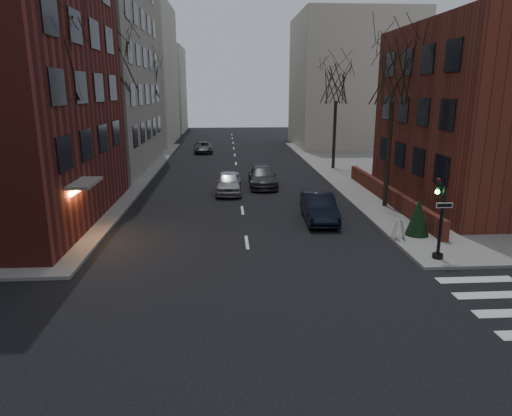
{
  "coord_description": "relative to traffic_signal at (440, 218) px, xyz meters",
  "views": [
    {
      "loc": [
        -0.9,
        -8.72,
        7.12
      ],
      "look_at": [
        0.37,
        10.85,
        2.0
      ],
      "focal_mm": 32.0,
      "sensor_mm": 36.0,
      "label": 1
    }
  ],
  "objects": [
    {
      "name": "ground",
      "position": [
        -7.94,
        -8.99,
        -1.91
      ],
      "size": [
        160.0,
        160.0,
        0.0
      ],
      "primitive_type": "plane",
      "color": "black",
      "rests_on": "ground"
    },
    {
      "name": "building_left_tan",
      "position": [
        -24.94,
        25.01,
        12.09
      ],
      "size": [
        18.0,
        18.0,
        28.0
      ],
      "primitive_type": "cube",
      "color": "gray",
      "rests_on": "ground"
    },
    {
      "name": "building_right_brick",
      "position": [
        8.56,
        10.01,
        3.59
      ],
      "size": [
        12.0,
        14.0,
        11.0
      ],
      "primitive_type": "cube",
      "color": "#5F271B",
      "rests_on": "ground"
    },
    {
      "name": "low_wall_right",
      "position": [
        1.36,
        10.01,
        -1.26
      ],
      "size": [
        0.35,
        16.0,
        1.0
      ],
      "primitive_type": "cube",
      "color": "#5F271B",
      "rests_on": "sidewalk_far_right"
    },
    {
      "name": "building_distant_la",
      "position": [
        -22.94,
        46.01,
        7.09
      ],
      "size": [
        14.0,
        16.0,
        18.0
      ],
      "primitive_type": "cube",
      "color": "#B8B09B",
      "rests_on": "ground"
    },
    {
      "name": "building_distant_ra",
      "position": [
        7.06,
        41.01,
        6.09
      ],
      "size": [
        14.0,
        14.0,
        16.0
      ],
      "primitive_type": "cube",
      "color": "#B8B09B",
      "rests_on": "ground"
    },
    {
      "name": "building_distant_lb",
      "position": [
        -20.94,
        63.01,
        5.09
      ],
      "size": [
        10.0,
        12.0,
        14.0
      ],
      "primitive_type": "cube",
      "color": "#B8B09B",
      "rests_on": "ground"
    },
    {
      "name": "traffic_signal",
      "position": [
        0.0,
        0.0,
        0.0
      ],
      "size": [
        0.76,
        0.44,
        4.0
      ],
      "color": "black",
      "rests_on": "sidewalk_far_right"
    },
    {
      "name": "tree_left_a",
      "position": [
        -16.74,
        5.01,
        6.56
      ],
      "size": [
        4.18,
        4.18,
        10.26
      ],
      "color": "#2D231C",
      "rests_on": "sidewalk_far_left"
    },
    {
      "name": "tree_left_b",
      "position": [
        -16.74,
        17.01,
        7.0
      ],
      "size": [
        4.4,
        4.4,
        10.8
      ],
      "color": "#2D231C",
      "rests_on": "sidewalk_far_left"
    },
    {
      "name": "tree_left_c",
      "position": [
        -16.74,
        31.01,
        6.12
      ],
      "size": [
        3.96,
        3.96,
        9.72
      ],
      "color": "#2D231C",
      "rests_on": "sidewalk_far_left"
    },
    {
      "name": "tree_right_a",
      "position": [
        0.86,
        9.01,
        6.12
      ],
      "size": [
        3.96,
        3.96,
        9.72
      ],
      "color": "#2D231C",
      "rests_on": "sidewalk_far_right"
    },
    {
      "name": "tree_right_b",
      "position": [
        0.86,
        23.01,
        5.68
      ],
      "size": [
        3.74,
        3.74,
        9.18
      ],
      "color": "#2D231C",
      "rests_on": "sidewalk_far_right"
    },
    {
      "name": "streetlamp_near",
      "position": [
        -16.14,
        13.01,
        2.33
      ],
      "size": [
        0.36,
        0.36,
        6.28
      ],
      "color": "black",
      "rests_on": "sidewalk_far_left"
    },
    {
      "name": "streetlamp_far",
      "position": [
        -16.14,
        33.01,
        2.33
      ],
      "size": [
        0.36,
        0.36,
        6.28
      ],
      "color": "black",
      "rests_on": "sidewalk_far_left"
    },
    {
      "name": "parked_sedan",
      "position": [
        -3.77,
        6.47,
        -1.14
      ],
      "size": [
        1.81,
        4.71,
        1.53
      ],
      "primitive_type": "imported",
      "rotation": [
        0.0,
        0.0,
        -0.04
      ],
      "color": "black",
      "rests_on": "ground"
    },
    {
      "name": "car_lane_silver",
      "position": [
        -8.74,
        13.82,
        -1.15
      ],
      "size": [
        1.9,
        4.5,
        1.52
      ],
      "primitive_type": "imported",
      "rotation": [
        0.0,
        0.0,
        -0.02
      ],
      "color": "#AAAAB0",
      "rests_on": "ground"
    },
    {
      "name": "car_lane_gray",
      "position": [
        -6.16,
        15.94,
        -1.17
      ],
      "size": [
        2.11,
        5.09,
        1.47
      ],
      "primitive_type": "imported",
      "rotation": [
        0.0,
        0.0,
        -0.01
      ],
      "color": "#39393D",
      "rests_on": "ground"
    },
    {
      "name": "car_lane_far",
      "position": [
        -11.53,
        35.27,
        -1.29
      ],
      "size": [
        2.36,
        4.59,
        1.24
      ],
      "primitive_type": "imported",
      "rotation": [
        0.0,
        0.0,
        0.07
      ],
      "color": "#46474C",
      "rests_on": "ground"
    },
    {
      "name": "sandwich_board",
      "position": [
        -0.64,
        2.71,
        -1.29
      ],
      "size": [
        0.48,
        0.62,
        0.93
      ],
      "primitive_type": "cube",
      "rotation": [
        0.0,
        0.0,
        -0.12
      ],
      "color": "silver",
      "rests_on": "sidewalk_far_right"
    },
    {
      "name": "evergreen_shrub",
      "position": [
        0.47,
        3.16,
        -0.81
      ],
      "size": [
        1.5,
        1.5,
        1.9
      ],
      "primitive_type": "cone",
      "rotation": [
        0.0,
        0.0,
        0.41
      ],
      "color": "black",
      "rests_on": "sidewalk_far_right"
    }
  ]
}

